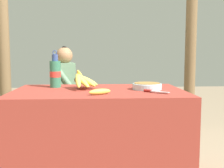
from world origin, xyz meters
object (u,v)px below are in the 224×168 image
Objects in this scene: seated_vendor at (61,86)px; support_post_near at (3,31)px; wooden_bench at (100,106)px; support_post_far at (191,32)px; banana_bunch_ripe at (83,80)px; loose_banana_front at (100,92)px; serving_bowl at (147,86)px; water_bottle at (55,73)px; knife at (153,91)px; banana_bunch_green at (143,95)px.

support_post_near is at bearing -38.44° from seated_vendor.
support_post_far is (1.17, 0.31, 0.89)m from wooden_bench.
loose_banana_front is at bearing -68.05° from banana_bunch_ripe.
loose_banana_front is at bearing -125.32° from support_post_far.
water_bottle is at bearing 166.28° from serving_bowl.
seated_vendor reaches higher than loose_banana_front.
knife is 1.32m from banana_bunch_green.
water_bottle reaches higher than banana_bunch_ripe.
banana_bunch_ripe is 1.46× the size of serving_bowl.
banana_bunch_ripe is at bearing -53.09° from support_post_near.
water_bottle is at bearing -166.21° from knife.
support_post_near reaches higher than wooden_bench.
seated_vendor is 3.79× the size of banana_bunch_green.
wooden_bench is 0.51m from seated_vendor.
support_post_far reaches higher than serving_bowl.
knife is at bearing -25.86° from banana_bunch_ripe.
support_post_near reaches higher than knife.
banana_bunch_green is at bearing 57.76° from banana_bunch_ripe.
water_bottle is (-0.72, 0.18, 0.09)m from serving_bowl.
water_bottle is at bearing 81.84° from seated_vendor.
banana_bunch_ripe is at bearing -134.05° from support_post_far.
serving_bowl is 2.14m from support_post_near.
serving_bowl is 0.80× the size of banana_bunch_green.
support_post_near is (-1.15, 1.68, 0.53)m from loose_banana_front.
seated_vendor is at bearing 106.41° from banana_bunch_ripe.
support_post_near is at bearing 126.91° from banana_bunch_ripe.
banana_bunch_ripe is 0.19× the size of wooden_bench.
wooden_bench is 0.53m from banana_bunch_green.
support_post_near reaches higher than serving_bowl.
serving_bowl is 1.34m from seated_vendor.
knife is at bearing 109.76° from seated_vendor.
banana_bunch_ripe reaches higher than serving_bowl.
support_post_near is at bearing 122.40° from water_bottle.
banana_bunch_ripe is 2.01× the size of knife.
support_post_far is at bearing 45.95° from banana_bunch_ripe.
knife is 1.49m from seated_vendor.
support_post_near reaches higher than seated_vendor.
knife is at bearing -46.47° from support_post_near.
water_bottle is 1.82× the size of loose_banana_front.
banana_bunch_green is (0.89, 0.94, -0.33)m from water_bottle.
banana_bunch_ripe is 0.13× the size of support_post_far.
support_post_near is (-1.68, 0.31, 0.76)m from banana_bunch_green.
seated_vendor is at bearing -167.82° from support_post_far.
support_post_near reaches higher than banana_bunch_ripe.
banana_bunch_ripe is 0.25m from water_bottle.
banana_bunch_ripe is 1.17× the size of banana_bunch_green.
serving_bowl reaches higher than wooden_bench.
support_post_near is (-0.80, 1.25, 0.43)m from water_bottle.
serving_bowl reaches higher than banana_bunch_green.
loose_banana_front reaches higher than knife.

